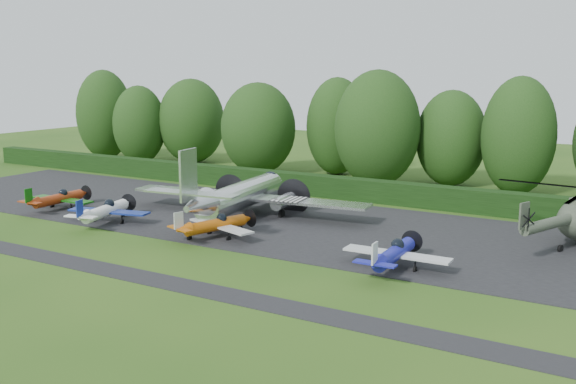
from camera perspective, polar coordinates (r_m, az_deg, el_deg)
The scene contains 17 objects.
ground at distance 44.68m, azimuth -10.48°, elevation -4.75°, with size 160.00×160.00×0.00m, color #254B15.
apron at distance 52.41m, azimuth -3.37°, elevation -2.27°, with size 70.00×18.00×0.01m, color black.
taxiway_verge at distance 40.52m, azimuth -16.02°, elevation -6.61°, with size 70.00×2.00×0.00m, color black.
hedgerow at distance 61.68m, azimuth 2.27°, elevation -0.28°, with size 90.00×1.60×2.00m, color black.
transport_plane at distance 51.97m, azimuth -4.34°, elevation -0.29°, with size 20.94×16.05×6.71m.
light_plane_red at distance 58.39m, azimuth -19.70°, elevation -0.54°, with size 6.23×6.56×2.40m.
light_plane_white at distance 51.90m, azimuth -15.90°, elevation -1.59°, with size 6.69×7.04×2.57m.
light_plane_orange at distance 45.98m, azimuth -6.43°, elevation -2.90°, with size 6.27×6.59×2.41m.
light_plane_blue at distance 38.97m, azimuth 9.43°, elevation -5.41°, with size 6.58×6.92×2.53m.
tree_0 at distance 83.60m, azimuth -8.57°, elevation 6.25°, with size 8.47×8.47×10.80m.
tree_1 at distance 84.54m, azimuth -13.08°, elevation 5.85°, with size 6.69×6.69×9.95m.
tree_2 at distance 66.39m, azimuth 7.93°, elevation 5.61°, with size 8.75×8.75×11.93m.
tree_3 at distance 68.10m, azimuth 14.29°, elevation 4.64°, with size 7.11×7.11×9.89m.
tree_7 at distance 64.86m, azimuth 19.81°, elevation 4.69°, with size 6.91×6.91×11.34m.
tree_8 at distance 73.78m, azimuth -2.67°, elevation 5.65°, with size 8.58×8.58×10.51m.
tree_9 at distance 90.13m, azimuth -15.99°, elevation 6.63°, with size 7.43×7.43×11.91m.
tree_10 at distance 73.57m, azimuth 4.38°, elevation 5.84°, with size 6.98×6.98×11.09m.
Camera 1 is at (28.24, -32.55, 11.82)m, focal length 40.00 mm.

